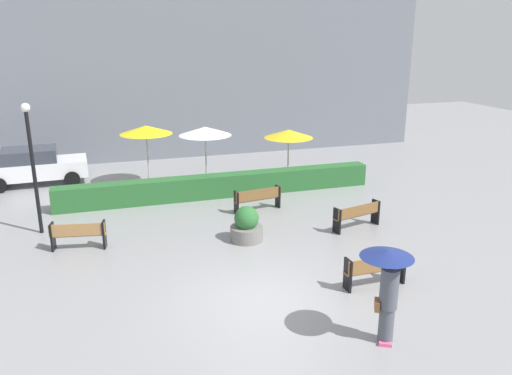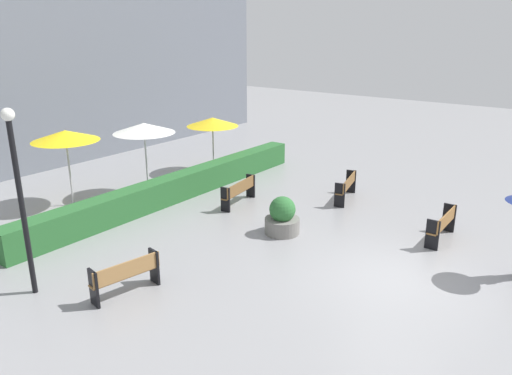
{
  "view_description": "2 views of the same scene",
  "coord_description": "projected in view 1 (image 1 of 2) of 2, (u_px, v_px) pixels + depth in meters",
  "views": [
    {
      "loc": [
        -3.5,
        -10.51,
        6.28
      ],
      "look_at": [
        1.16,
        4.3,
        1.54
      ],
      "focal_mm": 35.6,
      "sensor_mm": 36.0,
      "label": 1
    },
    {
      "loc": [
        -10.56,
        -3.7,
        5.82
      ],
      "look_at": [
        0.84,
        4.83,
        1.16
      ],
      "focal_mm": 34.66,
      "sensor_mm": 36.0,
      "label": 2
    }
  ],
  "objects": [
    {
      "name": "patio_umbrella_yellow_far",
      "position": [
        289.0,
        134.0,
        21.86
      ],
      "size": [
        2.11,
        2.11,
        2.29
      ],
      "color": "silver",
      "rests_on": "ground"
    },
    {
      "name": "bench_far_left",
      "position": [
        78.0,
        234.0,
        15.23
      ],
      "size": [
        1.66,
        0.64,
        0.85
      ],
      "color": "#9E7242",
      "rests_on": "ground"
    },
    {
      "name": "bench_far_right",
      "position": [
        358.0,
        214.0,
        16.85
      ],
      "size": [
        1.84,
        0.76,
        0.85
      ],
      "color": "brown",
      "rests_on": "ground"
    },
    {
      "name": "pedestrian_with_umbrella",
      "position": [
        387.0,
        281.0,
        10.37
      ],
      "size": [
        1.1,
        1.1,
        2.11
      ],
      "color": "#4C515B",
      "rests_on": "ground"
    },
    {
      "name": "planter_pot",
      "position": [
        247.0,
        226.0,
        15.91
      ],
      "size": [
        1.03,
        1.03,
        1.13
      ],
      "color": "slate",
      "rests_on": "ground"
    },
    {
      "name": "bench_back_row",
      "position": [
        258.0,
        198.0,
        18.57
      ],
      "size": [
        1.84,
        0.58,
        0.84
      ],
      "color": "brown",
      "rests_on": "ground"
    },
    {
      "name": "building_facade",
      "position": [
        164.0,
        59.0,
        25.56
      ],
      "size": [
        28.0,
        1.2,
        10.01
      ],
      "primitive_type": "cube",
      "color": "slate",
      "rests_on": "ground"
    },
    {
      "name": "ground_plane",
      "position": [
        263.0,
        300.0,
        12.43
      ],
      "size": [
        60.0,
        60.0,
        0.0
      ],
      "primitive_type": "plane",
      "color": "gray"
    },
    {
      "name": "lamp_post",
      "position": [
        32.0,
        156.0,
        15.9
      ],
      "size": [
        0.28,
        0.28,
        4.24
      ],
      "color": "black",
      "rests_on": "ground"
    },
    {
      "name": "patio_umbrella_yellow",
      "position": [
        146.0,
        130.0,
        21.12
      ],
      "size": [
        2.18,
        2.18,
        2.59
      ],
      "color": "silver",
      "rests_on": "ground"
    },
    {
      "name": "patio_umbrella_white",
      "position": [
        205.0,
        131.0,
        20.6
      ],
      "size": [
        2.15,
        2.15,
        2.64
      ],
      "color": "silver",
      "rests_on": "ground"
    },
    {
      "name": "hedge_strip",
      "position": [
        220.0,
        186.0,
        20.23
      ],
      "size": [
        12.64,
        0.7,
        0.89
      ],
      "primitive_type": "cube",
      "color": "#28602D",
      "rests_on": "ground"
    },
    {
      "name": "bench_near_right",
      "position": [
        376.0,
        268.0,
        12.98
      ],
      "size": [
        1.69,
        0.38,
        0.85
      ],
      "color": "olive",
      "rests_on": "ground"
    },
    {
      "name": "parked_car",
      "position": [
        34.0,
        166.0,
        21.79
      ],
      "size": [
        4.27,
        2.11,
        1.57
      ],
      "color": "silver",
      "rests_on": "ground"
    }
  ]
}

